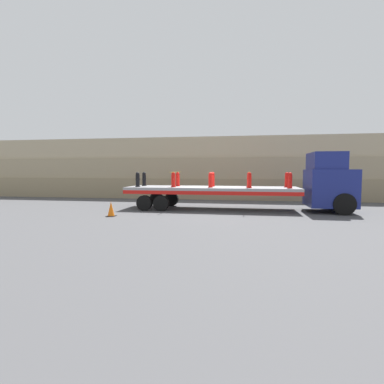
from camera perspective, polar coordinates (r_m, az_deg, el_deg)
name	(u,v)px	position (r m, az deg, el deg)	size (l,w,h in m)	color
ground_plane	(211,209)	(17.14, 3.73, -3.29)	(120.00, 120.00, 0.00)	#474749
rock_cliff	(221,168)	(23.98, 5.52, 4.52)	(60.00, 3.30, 4.76)	gray
truck_cab	(331,182)	(17.53, 24.92, 1.66)	(2.29, 2.58, 3.16)	navy
flatbed_trailer	(202,191)	(17.10, 1.96, 0.25)	(9.58, 2.68, 1.28)	gray
fire_hydrant_black_near_0	(138,180)	(17.39, -10.31, 2.33)	(0.29, 0.49, 0.84)	black
fire_hydrant_black_far_0	(144,179)	(18.47, -9.10, 2.45)	(0.29, 0.49, 0.84)	black
fire_hydrant_red_near_1	(173,180)	(16.79, -3.58, 2.33)	(0.29, 0.49, 0.84)	red
fire_hydrant_red_far_1	(178,179)	(17.90, -2.74, 2.44)	(0.29, 0.49, 0.84)	red
fire_hydrant_red_near_2	(211,180)	(16.44, 3.55, 2.29)	(0.29, 0.49, 0.84)	red
fire_hydrant_red_far_2	(213,179)	(17.57, 3.95, 2.41)	(0.29, 0.49, 0.84)	red
fire_hydrant_red_near_3	(249,180)	(16.34, 10.87, 2.21)	(0.29, 0.49, 0.84)	red
fire_hydrant_red_far_3	(249,180)	(17.48, 10.80, 2.33)	(0.29, 0.49, 0.84)	red
fire_hydrant_red_near_4	(290,180)	(16.52, 18.16, 2.10)	(0.29, 0.49, 0.84)	red
fire_hydrant_red_far_4	(287,180)	(17.65, 17.62, 2.23)	(0.29, 0.49, 0.84)	red
cargo_strap_rear	(176,172)	(17.34, -3.15, 3.84)	(0.05, 2.79, 0.01)	yellow
cargo_strap_middle	(249,172)	(16.91, 10.86, 3.76)	(0.05, 2.79, 0.01)	yellow
traffic_cone	(111,209)	(14.97, -15.17, -3.15)	(0.42, 0.42, 0.72)	black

